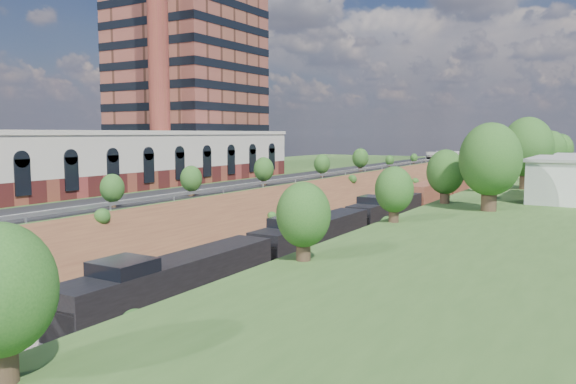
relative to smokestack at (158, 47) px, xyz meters
The scene contains 14 objects.
platform_left 23.05m from the smokestack, 53.13° to the left, with size 44.00×180.00×5.00m, color #375824.
embankment_left 35.58m from the smokestack, ahead, with size 7.07×180.00×7.07m, color brown.
embankment_right 53.39m from the smokestack, ahead, with size 7.07×180.00×7.07m, color brown.
rail_left_track 41.86m from the smokestack, ahead, with size 1.58×180.00×0.18m, color gray.
rail_right_track 46.11m from the smokestack, ahead, with size 1.58×180.00×0.18m, color gray.
road 28.88m from the smokestack, 11.04° to the left, with size 8.00×180.00×0.10m, color black.
guardrail 31.59m from the smokestack, ahead, with size 0.10×171.00×0.70m.
commercial_building 25.69m from the smokestack, 66.04° to the right, with size 14.30×62.30×7.00m.
highrise_tower 19.55m from the smokestack, 116.57° to the left, with size 22.00×22.00×53.90m.
smokestack is the anchor object (origin of this frame).
overpass 77.82m from the smokestack, 61.39° to the left, with size 24.50×8.30×7.40m.
tree_right_large 57.52m from the smokestack, 16.80° to the right, with size 5.25×5.25×7.61m.
tree_left_crest 46.95m from the smokestack, 56.09° to the right, with size 2.45×2.45×3.55m.
freight_train 53.75m from the smokestack, 37.79° to the left, with size 2.97×151.43×4.55m.
Camera 1 is at (26.51, -10.18, 11.69)m, focal length 35.00 mm.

